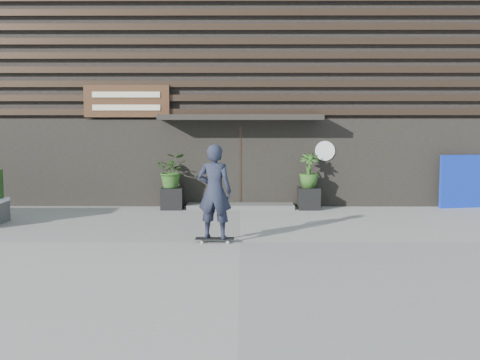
{
  "coord_description": "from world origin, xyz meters",
  "views": [
    {
      "loc": [
        0.04,
        -11.44,
        2.46
      ],
      "look_at": [
        -0.0,
        1.64,
        1.1
      ],
      "focal_mm": 42.97,
      "sensor_mm": 36.0,
      "label": 1
    }
  ],
  "objects_px": {
    "planter_pot_left": "(172,198)",
    "planter_pot_right": "(309,198)",
    "blue_tarp": "(466,181)",
    "skateboarder": "(215,192)"
  },
  "relations": [
    {
      "from": "planter_pot_right",
      "to": "blue_tarp",
      "type": "distance_m",
      "value": 4.52
    },
    {
      "from": "planter_pot_left",
      "to": "blue_tarp",
      "type": "relative_size",
      "value": 0.38
    },
    {
      "from": "planter_pot_left",
      "to": "planter_pot_right",
      "type": "xyz_separation_m",
      "value": [
        3.8,
        0.0,
        0.0
      ]
    },
    {
      "from": "planter_pot_right",
      "to": "skateboarder",
      "type": "xyz_separation_m",
      "value": [
        -2.41,
        -4.43,
        0.74
      ]
    },
    {
      "from": "planter_pot_right",
      "to": "planter_pot_left",
      "type": "bearing_deg",
      "value": 180.0
    },
    {
      "from": "planter_pot_right",
      "to": "blue_tarp",
      "type": "relative_size",
      "value": 0.38
    },
    {
      "from": "blue_tarp",
      "to": "skateboarder",
      "type": "height_order",
      "value": "skateboarder"
    },
    {
      "from": "planter_pot_left",
      "to": "skateboarder",
      "type": "distance_m",
      "value": 4.7
    },
    {
      "from": "planter_pot_right",
      "to": "skateboarder",
      "type": "relative_size",
      "value": 0.3
    },
    {
      "from": "blue_tarp",
      "to": "planter_pot_right",
      "type": "bearing_deg",
      "value": 172.98
    }
  ]
}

